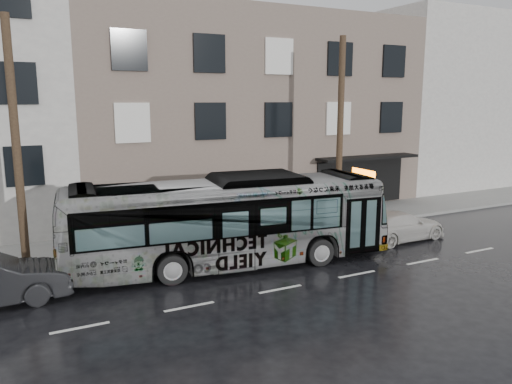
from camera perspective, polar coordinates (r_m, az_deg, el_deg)
ground at (r=19.11m, az=-0.94°, el=-8.57°), size 120.00×120.00×0.00m
sidewalk at (r=23.40m, az=-6.18°, el=-4.82°), size 90.00×3.60×0.15m
building_taupe at (r=31.69m, az=-2.83°, el=9.20°), size 20.00×12.00×11.00m
building_filler at (r=43.03m, az=21.33°, el=9.54°), size 18.00×12.00×12.00m
utility_pole_front at (r=24.30m, az=9.58°, el=6.63°), size 0.30×0.30×9.00m
utility_pole_rear at (r=19.64m, az=-25.72°, el=4.81°), size 0.30×0.30×9.00m
sign_post at (r=25.40m, az=11.35°, el=-0.78°), size 0.06×0.06×2.40m
bus at (r=18.86m, az=-3.25°, el=-3.37°), size 12.65×4.26×3.46m
white_sedan at (r=23.39m, az=16.07°, el=-3.72°), size 4.61×2.04×1.31m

